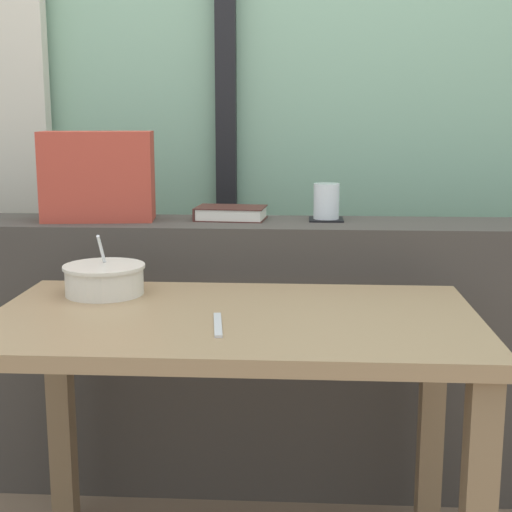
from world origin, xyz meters
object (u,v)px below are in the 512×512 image
object	(u,v)px
closed_book	(230,213)
throw_pillow	(98,176)
breakfast_table	(234,364)
fork_utensil	(216,325)
coaster_square	(326,219)
soup_bowl	(104,280)
juice_glass	(326,202)

from	to	relation	value
closed_book	throw_pillow	size ratio (longest dim) A/B	0.67
breakfast_table	fork_utensil	world-z (taller)	fork_utensil
coaster_square	closed_book	distance (m)	0.28
closed_book	soup_bowl	distance (m)	0.52
throw_pillow	fork_utensil	distance (m)	0.82
soup_bowl	closed_book	bearing A→B (deg)	58.21
coaster_square	juice_glass	distance (m)	0.05
juice_glass	closed_book	distance (m)	0.29
breakfast_table	fork_utensil	size ratio (longest dim) A/B	6.37
soup_bowl	fork_utensil	xyz separation A→B (m)	(0.31, -0.26, -0.03)
breakfast_table	closed_book	world-z (taller)	closed_book
coaster_square	throw_pillow	bearing A→B (deg)	-176.55
breakfast_table	soup_bowl	size ratio (longest dim) A/B	5.42
closed_book	soup_bowl	xyz separation A→B (m)	(-0.27, -0.43, -0.11)
soup_bowl	fork_utensil	bearing A→B (deg)	-40.72
throw_pillow	coaster_square	bearing A→B (deg)	3.45
breakfast_table	coaster_square	size ratio (longest dim) A/B	10.82
coaster_square	fork_utensil	distance (m)	0.75
juice_glass	soup_bowl	world-z (taller)	juice_glass
fork_utensil	closed_book	bearing A→B (deg)	85.55
coaster_square	throw_pillow	world-z (taller)	throw_pillow
juice_glass	throw_pillow	bearing A→B (deg)	-176.55
breakfast_table	closed_book	size ratio (longest dim) A/B	5.04
breakfast_table	coaster_square	distance (m)	0.68
throw_pillow	soup_bowl	distance (m)	0.46
juice_glass	throw_pillow	size ratio (longest dim) A/B	0.33
coaster_square	soup_bowl	xyz separation A→B (m)	(-0.55, -0.43, -0.09)
closed_book	fork_utensil	xyz separation A→B (m)	(0.04, -0.70, -0.14)
coaster_square	throw_pillow	xyz separation A→B (m)	(-0.67, -0.04, 0.13)
closed_book	fork_utensil	size ratio (longest dim) A/B	1.26
breakfast_table	coaster_square	xyz separation A→B (m)	(0.22, 0.60, 0.24)
throw_pillow	breakfast_table	bearing A→B (deg)	-51.27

